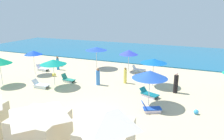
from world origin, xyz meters
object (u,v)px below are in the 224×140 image
at_px(lounge_chair_4_0, 149,94).
at_px(beach_ball_0, 61,65).
at_px(beachgoer_2, 125,76).
at_px(beach_ball_2, 54,75).
at_px(lounge_chair_4_1, 151,108).
at_px(lounge_chair_6_1, 40,85).
at_px(beachgoer_1, 176,83).
at_px(beachgoer_3, 98,77).
at_px(umbrella_1, 154,61).
at_px(umbrella_6, 53,62).
at_px(umbrella_2, 129,52).
at_px(umbrella_5, 33,53).
at_px(umbrella_4, 150,74).
at_px(beachgoer_0, 58,63).
at_px(cabana_1, 40,131).
at_px(lounge_chair_2_0, 138,69).
at_px(umbrella_0, 96,49).
at_px(beach_ball_1, 196,112).
at_px(lounge_chair_6_0, 68,79).
at_px(lounge_chair_5_0, 42,68).

relative_size(lounge_chair_4_0, beach_ball_0, 5.07).
distance_m(beachgoer_2, beach_ball_2, 7.40).
relative_size(lounge_chair_4_1, beach_ball_0, 4.45).
bearing_deg(lounge_chair_4_1, lounge_chair_6_1, 57.90).
height_order(beachgoer_1, beachgoer_3, beachgoer_1).
xyz_separation_m(lounge_chair_4_0, lounge_chair_6_1, (-9.13, -1.62, 0.03)).
relative_size(umbrella_1, umbrella_6, 1.01).
xyz_separation_m(umbrella_6, beachgoer_2, (5.44, 3.21, -1.51)).
bearing_deg(umbrella_2, beachgoer_2, -75.89).
bearing_deg(umbrella_5, lounge_chair_4_0, -6.62).
bearing_deg(beach_ball_2, umbrella_5, -176.87).
relative_size(umbrella_4, beachgoer_0, 1.67).
bearing_deg(umbrella_1, cabana_1, -102.68).
relative_size(beachgoer_0, beach_ball_0, 4.76).
bearing_deg(beach_ball_2, cabana_1, -55.41).
relative_size(umbrella_1, lounge_chair_2_0, 1.68).
relative_size(cabana_1, beachgoer_0, 1.66).
height_order(umbrella_1, umbrella_6, umbrella_1).
distance_m(umbrella_0, umbrella_5, 6.75).
height_order(lounge_chair_2_0, lounge_chair_6_1, lounge_chair_6_1).
bearing_deg(beach_ball_0, lounge_chair_4_1, -31.70).
xyz_separation_m(umbrella_4, umbrella_6, (-8.54, 0.65, -0.05)).
bearing_deg(umbrella_4, lounge_chair_6_1, -179.28).
bearing_deg(lounge_chair_4_1, lounge_chair_4_0, -10.85).
xyz_separation_m(umbrella_2, beachgoer_0, (-7.54, -2.38, -1.38)).
height_order(beachgoer_0, beach_ball_2, beachgoer_0).
height_order(beachgoer_0, beach_ball_1, beachgoer_0).
bearing_deg(beachgoer_1, lounge_chair_6_0, -167.31).
bearing_deg(beachgoer_3, umbrella_5, -1.18).
xyz_separation_m(umbrella_4, lounge_chair_4_1, (0.38, -1.06, -2.00)).
relative_size(umbrella_1, beachgoer_3, 1.57).
bearing_deg(umbrella_5, lounge_chair_6_0, -10.28).
distance_m(umbrella_2, lounge_chair_4_0, 7.51).
xyz_separation_m(umbrella_0, beach_ball_1, (11.07, -7.86, -2.10)).
height_order(umbrella_1, beachgoer_1, umbrella_1).
distance_m(beachgoer_3, beach_ball_2, 5.31).
relative_size(beachgoer_2, beachgoer_3, 0.96).
xyz_separation_m(lounge_chair_2_0, umbrella_6, (-5.52, -7.36, 1.97)).
height_order(umbrella_5, beach_ball_2, umbrella_5).
bearing_deg(beachgoer_0, lounge_chair_6_0, 154.08).
distance_m(beachgoer_1, beach_ball_1, 3.84).
xyz_separation_m(umbrella_2, umbrella_4, (4.07, -7.74, 0.16)).
height_order(lounge_chair_4_0, lounge_chair_5_0, lounge_chair_5_0).
relative_size(umbrella_2, beach_ball_1, 7.47).
bearing_deg(cabana_1, beachgoer_1, 62.04).
distance_m(lounge_chair_2_0, beachgoer_1, 6.64).
relative_size(umbrella_4, lounge_chair_4_1, 1.79).
bearing_deg(beachgoer_3, lounge_chair_2_0, -109.06).
bearing_deg(umbrella_5, beachgoer_0, 65.21).
height_order(lounge_chair_5_0, beach_ball_0, lounge_chair_5_0).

